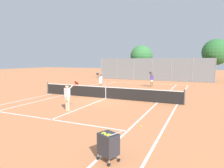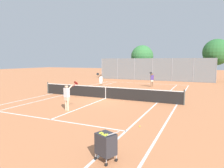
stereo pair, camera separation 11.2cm
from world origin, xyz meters
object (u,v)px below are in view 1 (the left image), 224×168
player_near_side (67,95)px  loose_tennis_ball_1 (141,126)px  ball_cart (108,144)px  tree_behind_left (141,57)px  tree_behind_right (216,53)px  tennis_net (106,92)px  player_far_right (152,79)px  loose_tennis_ball_0 (175,96)px  player_far_left (101,81)px

player_near_side → loose_tennis_ball_1: bearing=-13.2°
ball_cart → loose_tennis_ball_1: size_ratio=14.58×
tree_behind_left → tree_behind_right: (11.27, -1.27, 0.44)m
tennis_net → tree_behind_right: (8.68, 18.11, 3.62)m
ball_cart → tree_behind_left: bearing=104.0°
player_far_right → loose_tennis_ball_0: 6.15m
player_near_side → tree_behind_left: tree_behind_left is taller
loose_tennis_ball_0 → player_near_side: bearing=-124.2°
player_far_right → player_near_side: bearing=-99.4°
tennis_net → tree_behind_right: 20.40m
tree_behind_right → player_far_left: bearing=-129.7°
player_far_left → player_far_right: (4.46, 4.15, 0.00)m
player_far_left → tree_behind_right: 18.12m
player_near_side → tree_behind_left: bearing=95.2°
tennis_net → loose_tennis_ball_1: bearing=-51.3°
ball_cart → player_near_side: 6.69m
player_near_side → tree_behind_right: 24.55m
ball_cart → tree_behind_left: tree_behind_left is taller
loose_tennis_ball_0 → tree_behind_right: size_ratio=0.01×
tree_behind_right → player_far_right: bearing=-125.9°
player_near_side → loose_tennis_ball_0: 9.54m
tennis_net → player_far_right: bearing=78.4°
tennis_net → ball_cart: tennis_net is taller
ball_cart → loose_tennis_ball_1: ball_cart is taller
loose_tennis_ball_1 → tree_behind_right: 24.45m
tennis_net → player_far_left: bearing=121.7°
player_far_right → tree_behind_right: tree_behind_right is taller
ball_cart → player_far_left: 15.24m
loose_tennis_ball_0 → ball_cart: bearing=-92.2°
player_far_left → player_far_right: same height
player_near_side → player_far_right: bearing=80.6°
tennis_net → loose_tennis_ball_0: bearing=34.3°
tree_behind_left → loose_tennis_ball_0: bearing=-64.8°
loose_tennis_ball_1 → tennis_net: bearing=128.7°
tennis_net → ball_cart: bearing=-63.7°
tree_behind_left → tree_behind_right: 11.35m
player_near_side → loose_tennis_ball_0: player_near_side is taller
player_far_right → tree_behind_right: bearing=54.1°
loose_tennis_ball_1 → loose_tennis_ball_0: bearing=87.2°
player_far_left → ball_cart: bearing=-61.9°
player_far_right → tree_behind_left: tree_behind_left is taller
tennis_net → player_far_right: (1.75, 8.54, 0.42)m
player_near_side → tree_behind_right: tree_behind_right is taller
player_far_left → player_far_right: 6.10m
player_far_left → loose_tennis_ball_1: (7.23, -10.03, -0.89)m
loose_tennis_ball_0 → tree_behind_left: 18.06m
player_far_left → player_far_right: size_ratio=1.00×
player_near_side → loose_tennis_ball_1: size_ratio=26.88×
tennis_net → player_near_side: bearing=-95.1°
tennis_net → player_far_right: player_far_right is taller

